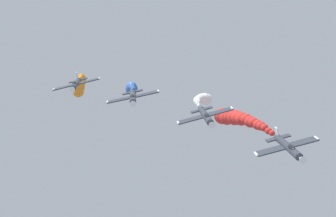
{
  "coord_description": "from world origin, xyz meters",
  "views": [
    {
      "loc": [
        6.08,
        70.29,
        125.59
      ],
      "look_at": [
        0.0,
        0.0,
        108.8
      ],
      "focal_mm": 45.75,
      "sensor_mm": 36.0,
      "label": 1
    }
  ],
  "objects": [
    {
      "name": "airplane_left_outer",
      "position": [
        16.97,
        -13.52,
        110.88
      ],
      "size": [
        9.39,
        10.35,
        3.1
      ],
      "rotation": [
        0.0,
        0.23,
        0.0
      ],
      "color": "#333842"
    },
    {
      "name": "smoke_trail_left_inner",
      "position": [
        -8.9,
        -17.71,
        106.4
      ],
      "size": [
        6.45,
        20.58,
        4.77
      ],
      "color": "white"
    },
    {
      "name": "smoke_trail_left_outer",
      "position": [
        18.99,
        -36.61,
        106.44
      ],
      "size": [
        5.18,
        23.25,
        8.84
      ],
      "color": "orange"
    },
    {
      "name": "smoke_trail_lead",
      "position": [
        -14.15,
        -10.18,
        104.13
      ],
      "size": [
        5.69,
        24.11,
        5.04
      ],
      "color": "red"
    },
    {
      "name": "smoke_trail_right_inner",
      "position": [
        6.09,
        -21.9,
        108.38
      ],
      "size": [
        2.81,
        17.51,
        4.78
      ],
      "color": "blue"
    },
    {
      "name": "airplane_left_inner",
      "position": [
        -5.86,
        3.52,
        108.29
      ],
      "size": [
        9.35,
        10.35,
        3.19
      ],
      "rotation": [
        0.0,
        0.25,
        0.0
      ],
      "color": "#333842"
    },
    {
      "name": "airplane_lead",
      "position": [
        -16.29,
        13.14,
        105.88
      ],
      "size": [
        9.37,
        10.35,
        3.15
      ],
      "rotation": [
        0.0,
        0.24,
        0.0
      ],
      "color": "#333842"
    },
    {
      "name": "airplane_right_inner",
      "position": [
        5.92,
        -3.26,
        110.26
      ],
      "size": [
        9.44,
        10.35,
        2.96
      ],
      "rotation": [
        0.0,
        0.2,
        0.0
      ],
      "color": "#333842"
    }
  ]
}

